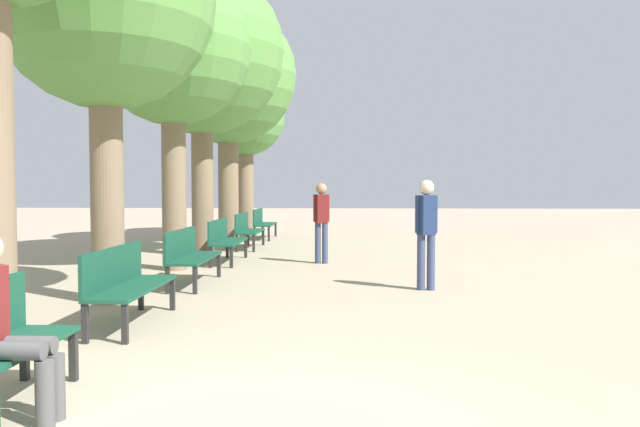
% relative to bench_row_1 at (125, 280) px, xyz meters
% --- Properties ---
extents(bench_row_1, '(0.50, 1.81, 0.90)m').
position_rel_bench_row_1_xyz_m(bench_row_1, '(0.00, 0.00, 0.00)').
color(bench_row_1, '#144733').
rests_on(bench_row_1, ground_plane).
extents(bench_row_2, '(0.50, 1.81, 0.90)m').
position_rel_bench_row_1_xyz_m(bench_row_2, '(0.00, 2.91, 0.00)').
color(bench_row_2, '#144733').
rests_on(bench_row_2, ground_plane).
extents(bench_row_3, '(0.50, 1.81, 0.90)m').
position_rel_bench_row_1_xyz_m(bench_row_3, '(0.00, 5.82, 0.00)').
color(bench_row_3, '#144733').
rests_on(bench_row_3, ground_plane).
extents(bench_row_4, '(0.50, 1.81, 0.90)m').
position_rel_bench_row_1_xyz_m(bench_row_4, '(0.00, 8.72, 0.00)').
color(bench_row_4, '#144733').
rests_on(bench_row_4, ground_plane).
extents(bench_row_5, '(0.50, 1.81, 0.90)m').
position_rel_bench_row_1_xyz_m(bench_row_5, '(0.00, 11.63, 0.00)').
color(bench_row_5, '#144733').
rests_on(bench_row_5, ground_plane).
extents(tree_row_1, '(2.99, 2.99, 5.63)m').
position_rel_bench_row_1_xyz_m(tree_row_1, '(-0.73, 1.36, 3.56)').
color(tree_row_1, '#7A664C').
rests_on(tree_row_1, ground_plane).
extents(tree_row_2, '(2.95, 2.95, 5.69)m').
position_rel_bench_row_1_xyz_m(tree_row_2, '(-0.73, 4.66, 3.62)').
color(tree_row_2, '#7A664C').
rests_on(tree_row_2, ground_plane).
extents(tree_row_3, '(3.73, 3.73, 6.48)m').
position_rel_bench_row_1_xyz_m(tree_row_3, '(-0.73, 6.99, 4.05)').
color(tree_row_3, '#7A664C').
rests_on(tree_row_3, ground_plane).
extents(tree_row_4, '(3.77, 3.77, 6.51)m').
position_rel_bench_row_1_xyz_m(tree_row_4, '(-0.73, 10.08, 4.05)').
color(tree_row_4, '#7A664C').
rests_on(tree_row_4, ground_plane).
extents(tree_row_5, '(2.54, 2.54, 5.11)m').
position_rel_bench_row_1_xyz_m(tree_row_5, '(-0.73, 13.07, 3.21)').
color(tree_row_5, '#7A664C').
rests_on(tree_row_5, ground_plane).
extents(person_seated, '(0.61, 0.35, 1.30)m').
position_rel_bench_row_1_xyz_m(person_seated, '(0.24, -2.96, 0.17)').
color(person_seated, '#4C4C4C').
rests_on(person_seated, ground_plane).
extents(pedestrian_near, '(0.33, 0.26, 1.65)m').
position_rel_bench_row_1_xyz_m(pedestrian_near, '(2.03, 5.75, 0.43)').
color(pedestrian_near, '#384260').
rests_on(pedestrian_near, ground_plane).
extents(pedestrian_mid, '(0.34, 0.28, 1.69)m').
position_rel_bench_row_1_xyz_m(pedestrian_mid, '(3.76, 2.56, 0.45)').
color(pedestrian_mid, '#384260').
rests_on(pedestrian_mid, ground_plane).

